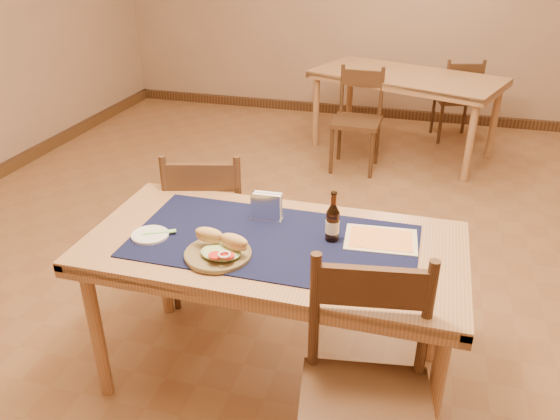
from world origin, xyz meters
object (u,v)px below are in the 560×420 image
(chair_main_near, at_px, (366,398))
(main_table, at_px, (274,258))
(beer_bottle, at_px, (333,223))
(sandwich_plate, at_px, (219,250))
(chair_main_far, at_px, (209,221))
(back_table, at_px, (406,83))
(napkin_holder, at_px, (267,207))

(chair_main_near, bearing_deg, main_table, 132.31)
(beer_bottle, bearing_deg, chair_main_near, -67.81)
(chair_main_near, distance_m, sandwich_plate, 0.79)
(chair_main_far, bearing_deg, beer_bottle, -31.25)
(main_table, distance_m, beer_bottle, 0.30)
(back_table, bearing_deg, napkin_holder, -97.86)
(chair_main_far, bearing_deg, napkin_holder, -38.92)
(chair_main_far, xyz_separation_m, sandwich_plate, (0.36, -0.72, 0.30))
(main_table, bearing_deg, chair_main_far, 134.80)
(main_table, distance_m, sandwich_plate, 0.28)
(sandwich_plate, height_order, napkin_holder, napkin_holder)
(back_table, xyz_separation_m, chair_main_near, (0.15, -3.74, -0.16))
(chair_main_far, bearing_deg, main_table, -45.20)
(back_table, distance_m, napkin_holder, 3.06)
(chair_main_far, bearing_deg, chair_main_near, -46.41)
(chair_main_near, bearing_deg, back_table, 92.24)
(back_table, relative_size, chair_main_near, 1.90)
(main_table, relative_size, chair_main_far, 1.71)
(main_table, bearing_deg, sandwich_plate, -133.82)
(back_table, height_order, beer_bottle, beer_bottle)
(main_table, height_order, back_table, same)
(chair_main_far, relative_size, napkin_holder, 6.32)
(chair_main_far, distance_m, chair_main_near, 1.48)
(sandwich_plate, bearing_deg, back_table, 81.47)
(back_table, bearing_deg, chair_main_far, -108.08)
(sandwich_plate, relative_size, napkin_holder, 1.85)
(chair_main_far, height_order, napkin_holder, chair_main_far)
(chair_main_far, height_order, sandwich_plate, chair_main_far)
(beer_bottle, bearing_deg, chair_main_far, 148.75)
(sandwich_plate, distance_m, beer_bottle, 0.48)
(back_table, xyz_separation_m, beer_bottle, (-0.10, -3.14, 0.17))
(main_table, xyz_separation_m, back_table, (0.33, 3.21, 0.00))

